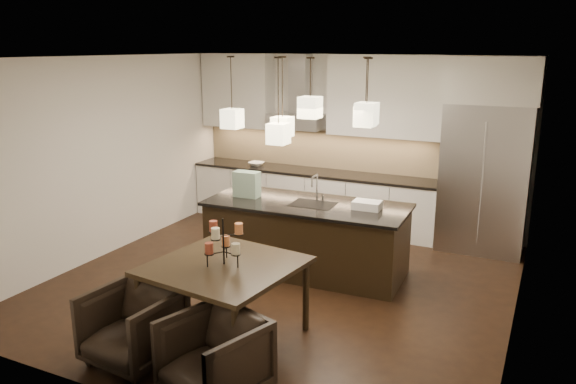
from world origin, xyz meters
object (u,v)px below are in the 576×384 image
at_px(dining_table, 225,301).
at_px(armchair_left, 133,326).
at_px(refrigerator, 485,178).
at_px(armchair_right, 214,357).
at_px(island_body, 306,239).

xyz_separation_m(dining_table, armchair_left, (-0.56, -0.75, -0.05)).
height_order(refrigerator, armchair_left, refrigerator).
bearing_deg(dining_table, armchair_right, -56.99).
bearing_deg(island_body, refrigerator, 41.05).
xyz_separation_m(refrigerator, island_body, (-1.98, -1.86, -0.63)).
bearing_deg(refrigerator, armchair_right, -108.35).
relative_size(refrigerator, island_body, 0.84).
xyz_separation_m(island_body, dining_table, (-0.02, -2.01, -0.04)).
xyz_separation_m(refrigerator, dining_table, (-2.00, -3.87, -0.67)).
xyz_separation_m(island_body, armchair_right, (0.41, -2.88, -0.09)).
xyz_separation_m(refrigerator, armchair_right, (-1.57, -4.74, -0.72)).
distance_m(refrigerator, armchair_left, 5.33).
bearing_deg(refrigerator, dining_table, -117.33).
bearing_deg(refrigerator, island_body, -136.75).
xyz_separation_m(dining_table, armchair_right, (0.43, -0.87, -0.05)).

